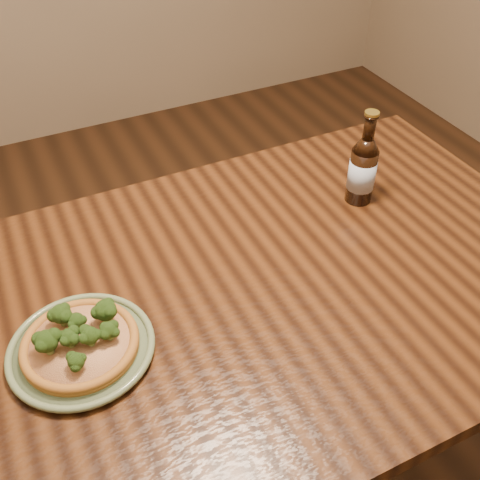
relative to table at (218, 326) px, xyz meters
name	(u,v)px	position (x,y,z in m)	size (l,w,h in m)	color
table	(218,326)	(0.00, 0.00, 0.00)	(1.60, 0.90, 0.75)	#3E200D
plate	(81,349)	(-0.28, -0.02, 0.10)	(0.27, 0.27, 0.02)	#63734F
pizza	(80,341)	(-0.28, -0.02, 0.12)	(0.21, 0.21, 0.07)	#A16524
beer_bottle	(363,169)	(0.45, 0.15, 0.18)	(0.07, 0.07, 0.24)	black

